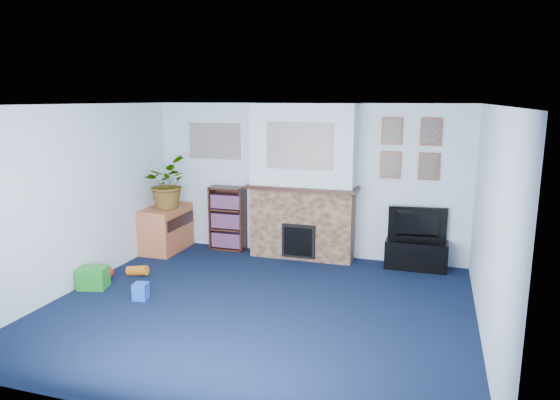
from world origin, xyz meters
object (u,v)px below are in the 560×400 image
(tv_stand, at_px, (416,254))
(sideboard, at_px, (166,229))
(television, at_px, (418,224))
(bookshelf, at_px, (228,220))

(tv_stand, height_order, sideboard, sideboard)
(television, bearing_deg, bookshelf, -7.67)
(television, xyz_separation_m, bookshelf, (-3.03, 0.06, -0.16))
(television, height_order, bookshelf, bookshelf)
(tv_stand, distance_m, sideboard, 4.00)
(television, bearing_deg, tv_stand, 83.40)
(bookshelf, height_order, sideboard, bookshelf)
(television, bearing_deg, sideboard, -2.29)
(bookshelf, relative_size, sideboard, 1.12)
(tv_stand, relative_size, sideboard, 0.95)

